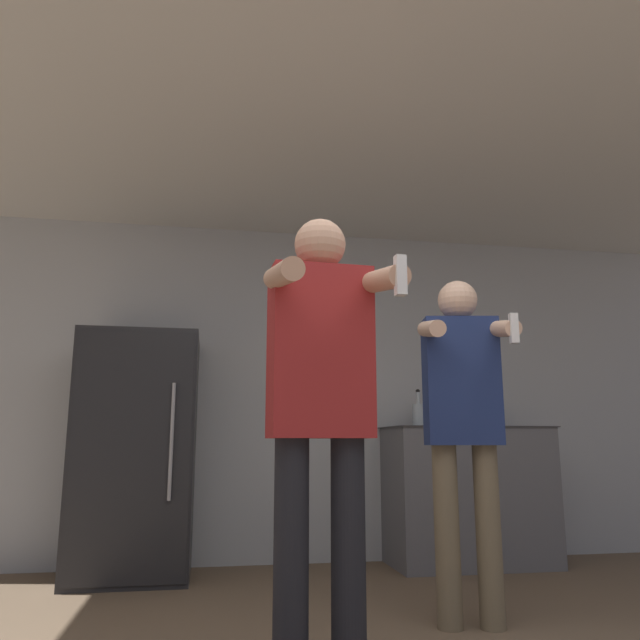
# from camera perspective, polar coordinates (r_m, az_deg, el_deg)

# --- Properties ---
(wall_back) EXTENTS (7.00, 0.06, 2.55)m
(wall_back) POSITION_cam_1_polar(r_m,az_deg,el_deg) (4.88, -3.40, -6.46)
(wall_back) COLOR #B2B7BC
(wall_back) RESTS_ON ground_plane
(ceiling_slab) EXTENTS (7.00, 3.57, 0.05)m
(ceiling_slab) POSITION_cam_1_polar(r_m,az_deg,el_deg) (3.74, -0.21, 15.90)
(ceiling_slab) COLOR silver
(ceiling_slab) RESTS_ON wall_back
(refrigerator) EXTENTS (0.77, 0.73, 1.61)m
(refrigerator) POSITION_cam_1_polar(r_m,az_deg,el_deg) (4.47, -16.44, -11.60)
(refrigerator) COLOR #262628
(refrigerator) RESTS_ON ground_plane
(counter) EXTENTS (1.20, 0.63, 0.99)m
(counter) POSITION_cam_1_polar(r_m,az_deg,el_deg) (4.91, 13.38, -15.30)
(counter) COLOR slate
(counter) RESTS_ON ground_plane
(bottle_clear_vodka) EXTENTS (0.06, 0.06, 0.33)m
(bottle_clear_vodka) POSITION_cam_1_polar(r_m,az_deg,el_deg) (4.91, 11.84, -8.04)
(bottle_clear_vodka) COLOR maroon
(bottle_clear_vodka) RESTS_ON counter
(bottle_short_whiskey) EXTENTS (0.08, 0.08, 0.24)m
(bottle_short_whiskey) POSITION_cam_1_polar(r_m,az_deg,el_deg) (4.94, 12.88, -8.46)
(bottle_short_whiskey) COLOR silver
(bottle_short_whiskey) RESTS_ON counter
(bottle_amber_bourbon) EXTENTS (0.09, 0.09, 0.28)m
(bottle_amber_bourbon) POSITION_cam_1_polar(r_m,az_deg,el_deg) (4.81, 9.00, -8.47)
(bottle_amber_bourbon) COLOR silver
(bottle_amber_bourbon) RESTS_ON counter
(bottle_green_wine) EXTENTS (0.06, 0.06, 0.33)m
(bottle_green_wine) POSITION_cam_1_polar(r_m,az_deg,el_deg) (4.98, 13.94, -8.07)
(bottle_green_wine) COLOR #194723
(bottle_green_wine) RESTS_ON counter
(person_woman_foreground) EXTENTS (0.48, 0.54, 1.76)m
(person_woman_foreground) POSITION_cam_1_polar(r_m,az_deg,el_deg) (2.40, 0.08, -7.21)
(person_woman_foreground) COLOR black
(person_woman_foreground) RESTS_ON ground_plane
(person_man_side) EXTENTS (0.49, 0.54, 1.71)m
(person_man_side) POSITION_cam_1_polar(r_m,az_deg,el_deg) (3.27, 12.94, -8.35)
(person_man_side) COLOR #75664C
(person_man_side) RESTS_ON ground_plane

